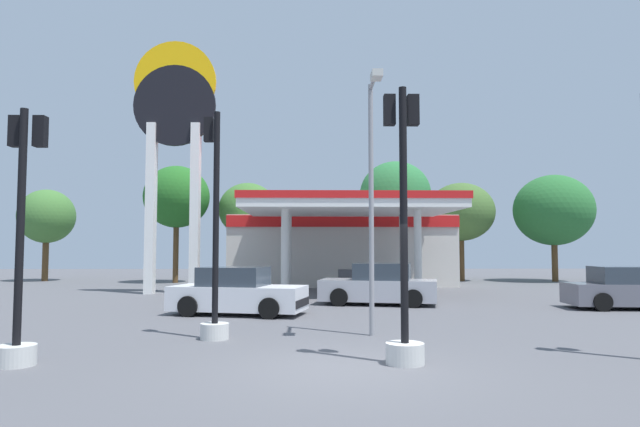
# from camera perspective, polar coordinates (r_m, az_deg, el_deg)

# --- Properties ---
(ground_plane) EXTENTS (90.00, 90.00, 0.00)m
(ground_plane) POSITION_cam_1_polar(r_m,az_deg,el_deg) (9.84, 2.46, -15.72)
(ground_plane) COLOR #56565B
(ground_plane) RESTS_ON ground
(gas_station) EXTENTS (12.16, 12.56, 4.33)m
(gas_station) POSITION_cam_1_polar(r_m,az_deg,el_deg) (30.39, 2.22, -3.32)
(gas_station) COLOR beige
(gas_station) RESTS_ON ground
(station_pole_sign) EXTENTS (3.76, 0.56, 11.63)m
(station_pole_sign) POSITION_cam_1_polar(r_m,az_deg,el_deg) (26.37, -14.87, 8.03)
(station_pole_sign) COLOR white
(station_pole_sign) RESTS_ON ground
(car_0) EXTENTS (4.50, 2.68, 1.51)m
(car_0) POSITION_cam_1_polar(r_m,az_deg,el_deg) (20.37, 6.14, -7.47)
(car_0) COLOR black
(car_0) RESTS_ON ground
(car_1) EXTENTS (4.13, 2.08, 1.43)m
(car_1) POSITION_cam_1_polar(r_m,az_deg,el_deg) (21.57, 29.31, -6.90)
(car_1) COLOR black
(car_1) RESTS_ON ground
(car_2) EXTENTS (4.40, 2.60, 1.48)m
(car_2) POSITION_cam_1_polar(r_m,az_deg,el_deg) (17.46, -8.55, -8.15)
(car_2) COLOR black
(car_2) RESTS_ON ground
(traffic_signal_1) EXTENTS (0.65, 0.68, 5.23)m
(traffic_signal_1) POSITION_cam_1_polar(r_m,az_deg,el_deg) (12.85, -10.90, -5.40)
(traffic_signal_1) COLOR silver
(traffic_signal_1) RESTS_ON ground
(traffic_signal_2) EXTENTS (0.69, 0.70, 5.02)m
(traffic_signal_2) POSITION_cam_1_polar(r_m,az_deg,el_deg) (10.08, 8.68, -5.30)
(traffic_signal_2) COLOR silver
(traffic_signal_2) RESTS_ON ground
(traffic_signal_3) EXTENTS (0.67, 0.69, 4.59)m
(traffic_signal_3) POSITION_cam_1_polar(r_m,az_deg,el_deg) (11.20, -28.67, -5.26)
(traffic_signal_3) COLOR silver
(traffic_signal_3) RESTS_ON ground
(tree_0) EXTENTS (3.42, 3.42, 5.74)m
(tree_0) POSITION_cam_1_polar(r_m,az_deg,el_deg) (38.53, -26.49, -0.29)
(tree_0) COLOR brown
(tree_0) RESTS_ON ground
(tree_1) EXTENTS (3.90, 3.90, 6.98)m
(tree_1) POSITION_cam_1_polar(r_m,az_deg,el_deg) (34.03, -14.64, 1.65)
(tree_1) COLOR brown
(tree_1) RESTS_ON ground
(tree_2) EXTENTS (3.61, 3.61, 6.10)m
(tree_2) POSITION_cam_1_polar(r_m,az_deg,el_deg) (34.38, -7.50, 0.38)
(tree_2) COLOR brown
(tree_2) RESTS_ON ground
(tree_3) EXTENTS (4.31, 4.31, 7.36)m
(tree_3) POSITION_cam_1_polar(r_m,az_deg,el_deg) (33.96, 7.81, 2.00)
(tree_3) COLOR brown
(tree_3) RESTS_ON ground
(tree_4) EXTENTS (4.21, 4.21, 6.16)m
(tree_4) POSITION_cam_1_polar(r_m,az_deg,el_deg) (35.69, 14.41, 0.14)
(tree_4) COLOR brown
(tree_4) RESTS_ON ground
(tree_5) EXTENTS (4.79, 4.79, 6.59)m
(tree_5) POSITION_cam_1_polar(r_m,az_deg,el_deg) (36.91, 23.06, 0.31)
(tree_5) COLOR brown
(tree_5) RESTS_ON ground
(corner_streetlamp) EXTENTS (0.24, 1.48, 6.04)m
(corner_streetlamp) POSITION_cam_1_polar(r_m,az_deg,el_deg) (13.07, 5.43, 3.59)
(corner_streetlamp) COLOR gray
(corner_streetlamp) RESTS_ON ground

